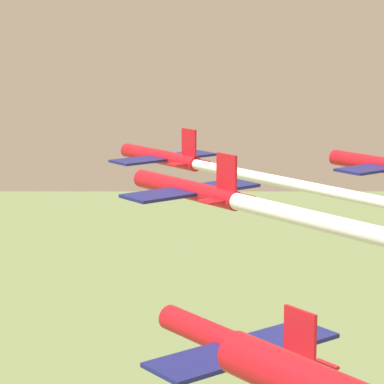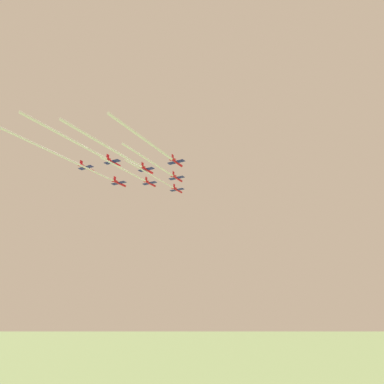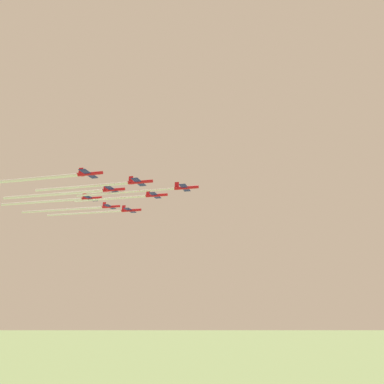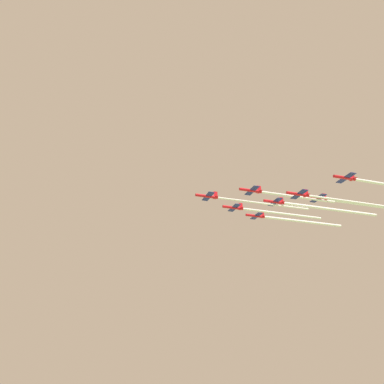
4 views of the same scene
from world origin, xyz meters
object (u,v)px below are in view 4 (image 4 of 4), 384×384
Objects in this scene: jet_4 at (275,202)px; jet_3 at (299,194)px; jet_0 at (208,196)px; jet_2 at (234,208)px; jet_6 at (345,178)px; jet_5 at (256,216)px; jet_7 at (318,198)px; jet_1 at (251,190)px.

jet_3 is at bearing -180.00° from jet_4.
jet_4 is (-1.34, 20.07, 4.67)m from jet_3.
jet_0 is at bearing 90.00° from jet_4.
jet_2 reaches higher than jet_3.
jet_4 is at bearing 29.54° from jet_6.
jet_5 is at bearing -59.53° from jet_2.
jet_0 reaches higher than jet_3.
jet_7 is at bearing -150.46° from jet_5.
jet_0 is at bearing 120.47° from jet_5.
jet_0 is 34.24m from jet_4.
jet_3 is 20.38m from jet_7.
jet_5 is (16.39, 11.17, 1.31)m from jet_2.
jet_0 is 59.57m from jet_6.
jet_0 is at bearing 59.53° from jet_1.
jet_5 reaches higher than jet_4.
jet_0 is 1.00× the size of jet_4.
jet_1 is at bearing -120.47° from jet_0.
jet_3 is 1.00× the size of jet_7.
jet_1 is 34.21m from jet_7.
jet_4 is at bearing 59.53° from jet_7.
jet_5 is 1.00× the size of jet_7.
jet_7 is (17.73, -8.90, -0.01)m from jet_4.
jet_3 is at bearing 59.53° from jet_6.
jet_0 is 1.00× the size of jet_5.
jet_2 is 19.88m from jet_5.
jet_2 is at bearing 29.54° from jet_3.
jet_0 is at bearing 78.91° from jet_7.
jet_6 is at bearing -120.47° from jet_1.
jet_3 is 1.00× the size of jet_4.
jet_4 is at bearing 0.00° from jet_3.
jet_2 is 1.00× the size of jet_6.
jet_7 is (16.39, 11.17, 4.67)m from jet_3.
jet_6 is 20.14m from jet_7.
jet_6 is (19.07, -28.97, 0.91)m from jet_4.
jet_0 is 1.00× the size of jet_2.
jet_1 is 34.70m from jet_5.
jet_4 is 34.70m from jet_6.
jet_3 is at bearing -120.47° from jet_0.
jet_7 reaches higher than jet_0.
jet_4 reaches higher than jet_2.
jet_3 is at bearing -150.46° from jet_2.
jet_0 is 19.85m from jet_1.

